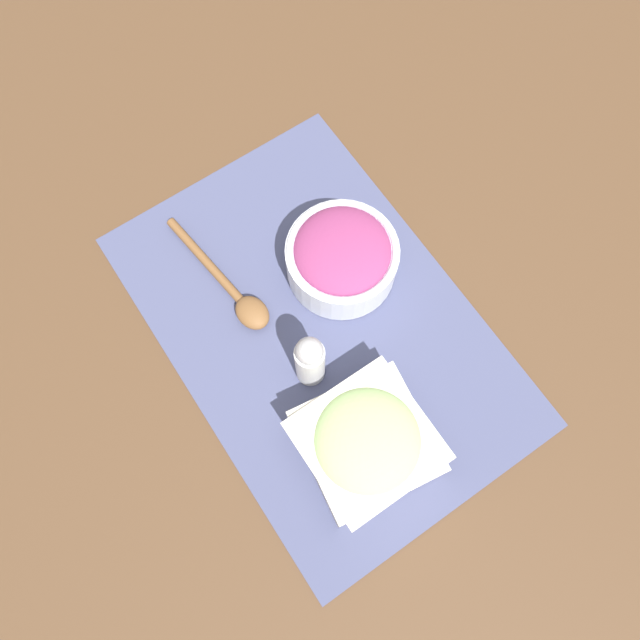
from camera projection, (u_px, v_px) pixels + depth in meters
ground_plane at (320, 328)px, 0.80m from camera, size 3.00×3.00×0.00m
placemat at (320, 328)px, 0.80m from camera, size 0.54×0.36×0.00m
onion_bowl at (342, 257)px, 0.78m from camera, size 0.14×0.14×0.08m
cucumber_bowl at (366, 442)px, 0.71m from camera, size 0.16×0.16×0.07m
wooden_spoon at (236, 294)px, 0.80m from camera, size 0.20×0.05×0.02m
pepper_shaker at (310, 360)px, 0.72m from camera, size 0.04×0.04×0.11m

